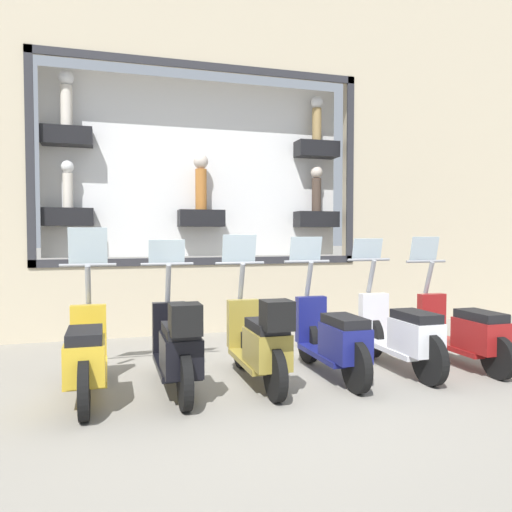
# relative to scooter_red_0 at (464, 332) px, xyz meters

# --- Properties ---
(ground_plane) EXTENTS (120.00, 120.00, 0.00)m
(ground_plane) POSITION_rel_scooter_red_0_xyz_m (-0.47, 2.64, -0.42)
(ground_plane) COLOR gray
(building_facade) EXTENTS (1.18, 36.00, 8.62)m
(building_facade) POSITION_rel_scooter_red_0_xyz_m (3.13, 2.64, 3.96)
(building_facade) COLOR beige
(building_facade) RESTS_ON ground_plane
(scooter_red_0) EXTENTS (1.80, 0.61, 1.58)m
(scooter_red_0) POSITION_rel_scooter_red_0_xyz_m (0.00, 0.00, 0.00)
(scooter_red_0) COLOR black
(scooter_red_0) RESTS_ON ground_plane
(scooter_white_1) EXTENTS (1.81, 0.60, 1.56)m
(scooter_white_1) POSITION_rel_scooter_red_0_xyz_m (0.01, 0.87, 0.02)
(scooter_white_1) COLOR black
(scooter_white_1) RESTS_ON ground_plane
(scooter_navy_2) EXTENTS (1.81, 0.60, 1.59)m
(scooter_navy_2) POSITION_rel_scooter_red_0_xyz_m (0.00, 1.75, 0.02)
(scooter_navy_2) COLOR black
(scooter_navy_2) RESTS_ON ground_plane
(scooter_olive_3) EXTENTS (1.80, 0.61, 1.61)m
(scooter_olive_3) POSITION_rel_scooter_red_0_xyz_m (-0.06, 2.62, 0.05)
(scooter_olive_3) COLOR black
(scooter_olive_3) RESTS_ON ground_plane
(scooter_black_4) EXTENTS (1.81, 0.60, 1.55)m
(scooter_black_4) POSITION_rel_scooter_red_0_xyz_m (-0.06, 3.49, 0.05)
(scooter_black_4) COLOR black
(scooter_black_4) RESTS_ON ground_plane
(scooter_yellow_5) EXTENTS (1.81, 0.61, 1.69)m
(scooter_yellow_5) POSITION_rel_scooter_red_0_xyz_m (0.01, 4.37, 0.02)
(scooter_yellow_5) COLOR black
(scooter_yellow_5) RESTS_ON ground_plane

